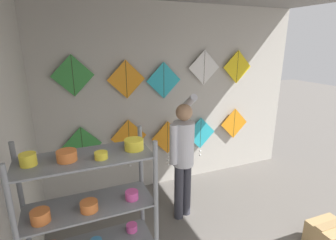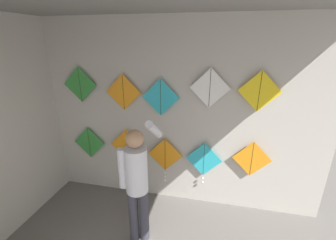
{
  "view_description": "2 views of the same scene",
  "coord_description": "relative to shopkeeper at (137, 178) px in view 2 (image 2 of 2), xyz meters",
  "views": [
    {
      "loc": [
        -1.51,
        -0.05,
        2.26
      ],
      "look_at": [
        -0.11,
        3.3,
        1.17
      ],
      "focal_mm": 28.0,
      "sensor_mm": 36.0,
      "label": 1
    },
    {
      "loc": [
        0.7,
        0.54,
        2.48
      ],
      "look_at": [
        0.09,
        3.3,
        1.47
      ],
      "focal_mm": 24.0,
      "sensor_mm": 36.0,
      "label": 2
    }
  ],
  "objects": [
    {
      "name": "back_panel",
      "position": [
        0.16,
        0.94,
        0.47
      ],
      "size": [
        4.54,
        0.06,
        2.8
      ],
      "primitive_type": "cube",
      "color": "#BCB7AD",
      "rests_on": "ground"
    },
    {
      "name": "shopkeeper",
      "position": [
        0.0,
        0.0,
        0.0
      ],
      "size": [
        0.41,
        0.62,
        1.65
      ],
      "rotation": [
        0.0,
        0.0,
        0.27
      ],
      "color": "#383842",
      "rests_on": "ground"
    },
    {
      "name": "kite_0",
      "position": [
        -1.15,
        0.85,
        -0.05
      ],
      "size": [
        0.54,
        0.01,
        0.54
      ],
      "color": "#338C38"
    },
    {
      "name": "kite_1",
      "position": [
        -0.48,
        0.84,
        -0.07
      ],
      "size": [
        0.54,
        0.04,
        0.75
      ],
      "color": "orange"
    },
    {
      "name": "kite_2",
      "position": [
        0.14,
        0.84,
        -0.16
      ],
      "size": [
        0.54,
        0.04,
        0.75
      ],
      "color": "orange"
    },
    {
      "name": "kite_3",
      "position": [
        0.74,
        0.84,
        -0.16
      ],
      "size": [
        0.54,
        0.04,
        0.68
      ],
      "color": "#28B2C6"
    },
    {
      "name": "kite_4",
      "position": [
        1.41,
        0.85,
        -0.04
      ],
      "size": [
        0.54,
        0.01,
        0.54
      ],
      "color": "orange"
    },
    {
      "name": "kite_5",
      "position": [
        -1.17,
        0.85,
        0.91
      ],
      "size": [
        0.54,
        0.01,
        0.54
      ],
      "color": "#338C38"
    },
    {
      "name": "kite_6",
      "position": [
        -0.48,
        0.85,
        0.83
      ],
      "size": [
        0.54,
        0.01,
        0.54
      ],
      "color": "orange"
    },
    {
      "name": "kite_7",
      "position": [
        0.08,
        0.85,
        0.78
      ],
      "size": [
        0.54,
        0.01,
        0.54
      ],
      "color": "#28B2C6"
    },
    {
      "name": "kite_8",
      "position": [
        0.76,
        0.85,
        0.94
      ],
      "size": [
        0.54,
        0.01,
        0.54
      ],
      "color": "white"
    },
    {
      "name": "kite_9",
      "position": [
        1.38,
        0.85,
        0.93
      ],
      "size": [
        0.54,
        0.01,
        0.54
      ],
      "color": "yellow"
    }
  ]
}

